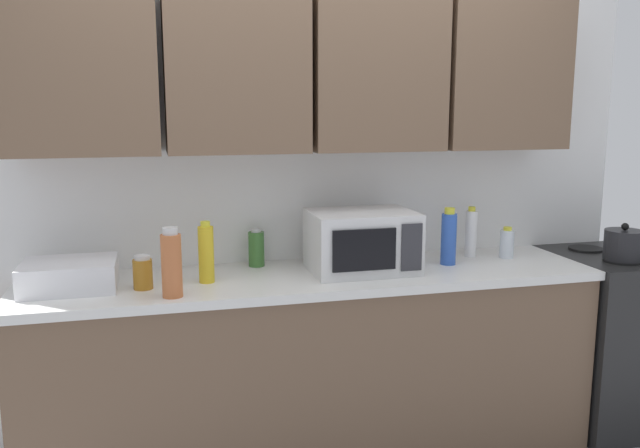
% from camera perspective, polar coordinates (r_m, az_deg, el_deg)
% --- Properties ---
extents(wall_back_with_cabinets, '(3.49, 0.38, 2.60)m').
position_cam_1_polar(wall_back_with_cabinets, '(3.12, -1.53, 8.87)').
color(wall_back_with_cabinets, white).
rests_on(wall_back_with_cabinets, ground_plane).
extents(counter_run, '(2.62, 0.63, 0.90)m').
position_cam_1_polar(counter_run, '(3.13, -0.46, -12.33)').
color(counter_run, brown).
rests_on(counter_run, ground_plane).
extents(stove_range, '(0.76, 0.64, 0.91)m').
position_cam_1_polar(stove_range, '(3.86, 25.17, -8.88)').
color(stove_range, black).
rests_on(stove_range, ground_plane).
extents(kettle, '(0.18, 0.18, 0.18)m').
position_cam_1_polar(kettle, '(3.52, 25.13, -1.66)').
color(kettle, black).
rests_on(kettle, stove_range).
extents(microwave, '(0.48, 0.37, 0.28)m').
position_cam_1_polar(microwave, '(3.01, 3.70, -1.52)').
color(microwave, silver).
rests_on(microwave, counter_run).
extents(dish_rack, '(0.38, 0.30, 0.12)m').
position_cam_1_polar(dish_rack, '(2.91, -21.16, -4.22)').
color(dish_rack, silver).
rests_on(dish_rack, counter_run).
extents(bottle_spice_jar, '(0.08, 0.08, 0.28)m').
position_cam_1_polar(bottle_spice_jar, '(2.66, -12.92, -3.44)').
color(bottle_spice_jar, '#BC6638').
rests_on(bottle_spice_jar, counter_run).
extents(bottle_amber_vinegar, '(0.08, 0.08, 0.14)m').
position_cam_1_polar(bottle_amber_vinegar, '(2.82, -15.32, -4.17)').
color(bottle_amber_vinegar, '#AD701E').
rests_on(bottle_amber_vinegar, counter_run).
extents(bottle_green_oil, '(0.08, 0.08, 0.18)m').
position_cam_1_polar(bottle_green_oil, '(3.12, -5.62, -2.15)').
color(bottle_green_oil, '#386B2D').
rests_on(bottle_green_oil, counter_run).
extents(bottle_white_jar, '(0.06, 0.06, 0.26)m').
position_cam_1_polar(bottle_white_jar, '(3.38, 13.12, -0.78)').
color(bottle_white_jar, white).
rests_on(bottle_white_jar, counter_run).
extents(bottle_clear_tall, '(0.07, 0.07, 0.16)m').
position_cam_1_polar(bottle_clear_tall, '(3.41, 16.11, -1.65)').
color(bottle_clear_tall, silver).
rests_on(bottle_clear_tall, counter_run).
extents(bottle_yellow_mustard, '(0.07, 0.07, 0.27)m').
position_cam_1_polar(bottle_yellow_mustard, '(2.85, -9.98, -2.57)').
color(bottle_yellow_mustard, gold).
rests_on(bottle_yellow_mustard, counter_run).
extents(bottle_blue_cleaner, '(0.07, 0.07, 0.28)m').
position_cam_1_polar(bottle_blue_cleaner, '(3.19, 11.25, -1.20)').
color(bottle_blue_cleaner, '#2D56B7').
rests_on(bottle_blue_cleaner, counter_run).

